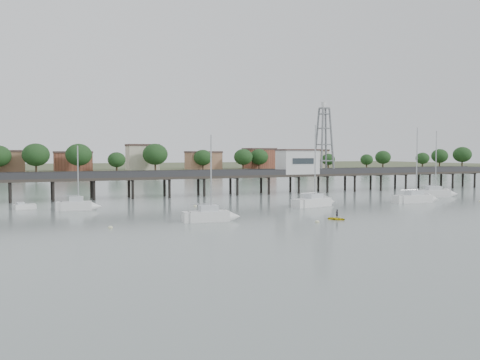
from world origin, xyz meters
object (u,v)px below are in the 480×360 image
Objects in this scene: lattice_tower at (324,141)px; sailboat_f at (216,216)px; sailboat_c at (319,202)px; sailboat_b at (82,206)px; pier at (184,177)px; sailboat_e at (440,193)px; sailboat_d at (420,198)px; yellow_dinghy at (337,220)px; white_tender at (24,207)px.

sailboat_f is at bearing -135.75° from lattice_tower.
sailboat_b is at bearing 150.39° from sailboat_c.
sailboat_e is at bearing -22.72° from pier.
lattice_tower is (31.50, 0.00, 7.31)m from pier.
lattice_tower is 1.14× the size of sailboat_d.
sailboat_f is at bearing -168.81° from sailboat_c.
sailboat_e is (45.95, -19.24, -3.15)m from pier.
yellow_dinghy is at bearing -149.18° from sailboat_d.
lattice_tower reaches higher than pier.
sailboat_b is 37.97m from yellow_dinghy.
sailboat_d is 65.08m from white_tender.
sailboat_e is 4.11× the size of white_tender.
lattice_tower reaches higher than sailboat_e.
sailboat_c is 31.77m from sailboat_e.
sailboat_c reaches higher than sailboat_e.
yellow_dinghy reaches higher than white_tender.
sailboat_e is at bearing 35.37° from sailboat_d.
sailboat_b is 9.19m from white_tender.
sailboat_e is at bearing 6.70° from sailboat_b.
sailboat_b reaches higher than yellow_dinghy.
sailboat_d is at bearing -83.76° from lattice_tower.
sailboat_e reaches higher than white_tender.
sailboat_b is at bearing -166.93° from sailboat_e.
lattice_tower is 1.13× the size of sailboat_c.
lattice_tower is at bearing 0.00° from pier.
sailboat_d is 1.20× the size of sailboat_f.
sailboat_b reaches higher than white_tender.
white_tender is (-29.09, -12.99, -3.43)m from pier.
sailboat_c is 1.21× the size of sailboat_f.
yellow_dinghy is (-6.97, -16.23, -0.64)m from sailboat_c.
sailboat_c is 4.19× the size of white_tender.
yellow_dinghy is (-38.05, -22.82, -0.64)m from sailboat_e.
pier reaches higher than yellow_dinghy.
sailboat_d is at bearing -1.50° from sailboat_b.
pier is 14.99× the size of sailboat_b.
yellow_dinghy is (-26.55, -15.04, -0.64)m from sailboat_d.
sailboat_f is 15.58m from yellow_dinghy.
pier is 27.77m from sailboat_b.
sailboat_c reaches higher than sailboat_f.
sailboat_c is at bearing -4.72° from sailboat_b.
white_tender is at bearing 135.93° from sailboat_f.
sailboat_d is 5.74× the size of yellow_dinghy.
pier is at bearing 103.08° from sailboat_c.
lattice_tower reaches higher than white_tender.
sailboat_c is at bearing -153.61° from sailboat_e.
white_tender is (-60.59, -12.99, -10.73)m from lattice_tower.
sailboat_c is at bearing 177.81° from sailboat_d.
lattice_tower reaches higher than sailboat_d.
sailboat_d reaches higher than sailboat_e.
sailboat_d reaches higher than sailboat_f.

